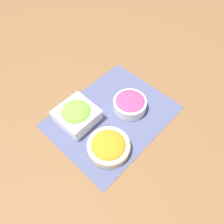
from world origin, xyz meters
name	(u,v)px	position (x,y,z in m)	size (l,w,h in m)	color
ground_plane	(112,116)	(0.00, 0.00, 0.00)	(3.00, 3.00, 0.00)	brown
placemat	(112,116)	(0.00, 0.00, 0.00)	(0.55, 0.43, 0.00)	#474C70
lettuce_bowl	(77,114)	(0.12, -0.10, 0.05)	(0.17, 0.17, 0.09)	white
onion_bowl	(130,103)	(-0.09, 0.03, 0.04)	(0.15, 0.15, 0.07)	silver
carrot_bowl	(109,146)	(0.13, 0.11, 0.03)	(0.18, 0.18, 0.06)	beige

